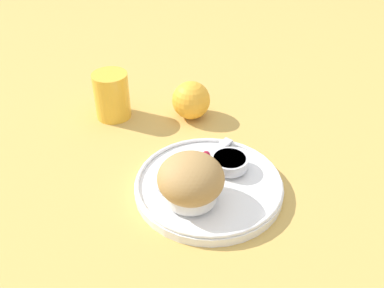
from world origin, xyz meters
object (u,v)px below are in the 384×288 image
butter_knife (198,164)px  muffin (191,181)px  orange_fruit (191,100)px  juice_glass (112,95)px

butter_knife → muffin: bearing=-148.9°
muffin → orange_fruit: (0.09, 0.23, -0.02)m
butter_knife → orange_fruit: size_ratio=2.19×
butter_knife → juice_glass: 0.24m
orange_fruit → juice_glass: juice_glass is taller
butter_knife → orange_fruit: orange_fruit is taller
muffin → butter_knife: bearing=59.1°
butter_knife → juice_glass: juice_glass is taller
orange_fruit → juice_glass: size_ratio=0.81×
muffin → orange_fruit: bearing=67.5°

